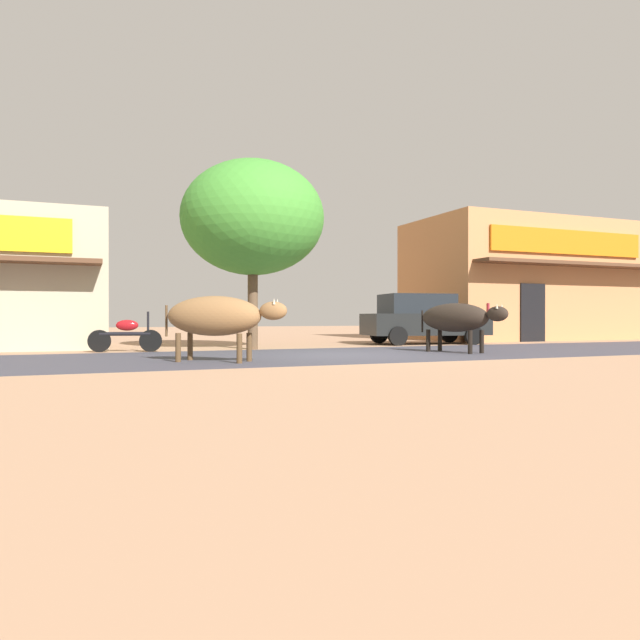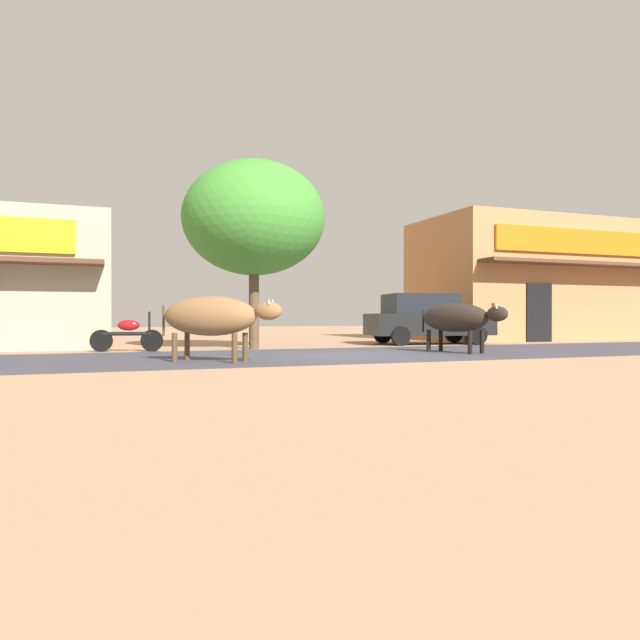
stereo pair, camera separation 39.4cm
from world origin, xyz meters
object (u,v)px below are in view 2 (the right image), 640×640
object	(u,v)px
parked_hatchback_car	(426,319)
parked_motorcycle	(128,334)
cow_far_dark	(457,318)
roadside_tree	(254,219)
cow_near_brown	(212,316)
pedestrian_by_shop	(489,316)

from	to	relation	value
parked_hatchback_car	parked_motorcycle	bearing A→B (deg)	-174.46
cow_far_dark	parked_hatchback_car	bearing A→B (deg)	68.37
roadside_tree	parked_hatchback_car	size ratio (longest dim) A/B	1.24
parked_hatchback_car	cow_far_dark	distance (m)	4.64
cow_near_brown	parked_hatchback_car	bearing A→B (deg)	32.37
pedestrian_by_shop	cow_far_dark	bearing A→B (deg)	-133.55
cow_near_brown	pedestrian_by_shop	xyz separation A→B (m)	(10.67, 5.40, 0.02)
parked_hatchback_car	parked_motorcycle	distance (m)	9.41
parked_motorcycle	cow_near_brown	distance (m)	4.38
roadside_tree	parked_hatchback_car	xyz separation A→B (m)	(6.04, 0.94, -2.78)
roadside_tree	cow_far_dark	world-z (taller)	roadside_tree
cow_far_dark	pedestrian_by_shop	xyz separation A→B (m)	(4.45, 4.69, 0.06)
roadside_tree	cow_far_dark	distance (m)	6.14
cow_near_brown	pedestrian_by_shop	size ratio (longest dim) A/B	1.46
parked_motorcycle	cow_near_brown	bearing A→B (deg)	-70.81
parked_hatchback_car	parked_motorcycle	xyz separation A→B (m)	(-9.36, -0.91, -0.38)
roadside_tree	parked_motorcycle	bearing A→B (deg)	179.44
parked_hatchback_car	pedestrian_by_shop	bearing A→B (deg)	7.71
parked_hatchback_car	pedestrian_by_shop	xyz separation A→B (m)	(2.74, 0.37, 0.09)
cow_far_dark	pedestrian_by_shop	bearing A→B (deg)	46.45
parked_hatchback_car	pedestrian_by_shop	size ratio (longest dim) A/B	2.64
cow_near_brown	pedestrian_by_shop	distance (m)	11.96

